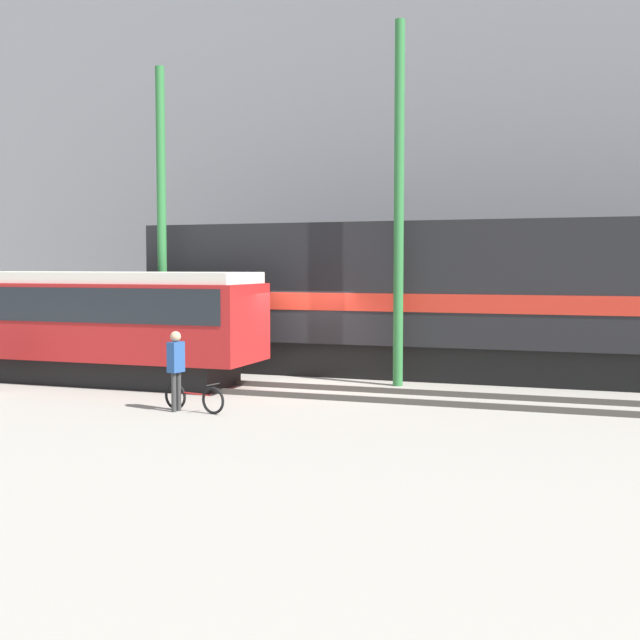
% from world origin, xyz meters
% --- Properties ---
extents(ground_plane, '(120.00, 120.00, 0.00)m').
position_xyz_m(ground_plane, '(0.00, 0.00, 0.00)').
color(ground_plane, gray).
extents(track_near, '(60.00, 1.50, 0.14)m').
position_xyz_m(track_near, '(0.00, -1.57, 0.07)').
color(track_near, '#47423D').
rests_on(track_near, ground).
extents(track_far, '(60.00, 1.50, 0.14)m').
position_xyz_m(track_far, '(0.00, 2.62, 0.07)').
color(track_far, '#47423D').
rests_on(track_far, ground).
extents(building_backdrop, '(41.75, 6.00, 15.42)m').
position_xyz_m(building_backdrop, '(0.00, 11.49, 7.71)').
color(building_backdrop, gray).
rests_on(building_backdrop, ground).
extents(freight_locomotive, '(21.17, 3.04, 5.05)m').
position_xyz_m(freight_locomotive, '(5.38, 2.62, 2.34)').
color(freight_locomotive, black).
rests_on(freight_locomotive, ground).
extents(streetcar, '(12.77, 2.54, 3.05)m').
position_xyz_m(streetcar, '(-7.05, -1.57, 1.74)').
color(streetcar, black).
rests_on(streetcar, ground).
extents(bicycle, '(1.65, 0.54, 0.66)m').
position_xyz_m(bicycle, '(-0.65, -4.73, 0.31)').
color(bicycle, black).
rests_on(bicycle, ground).
extents(person, '(0.29, 0.40, 1.78)m').
position_xyz_m(person, '(-1.05, -4.79, 1.09)').
color(person, '#333333').
rests_on(person, ground).
extents(utility_pole_center, '(0.27, 0.27, 9.00)m').
position_xyz_m(utility_pole_center, '(-4.46, 0.53, 4.50)').
color(utility_pole_center, '#2D7238').
rests_on(utility_pole_center, ground).
extents(utility_pole_right, '(0.26, 0.26, 9.63)m').
position_xyz_m(utility_pole_right, '(2.68, 0.53, 4.82)').
color(utility_pole_right, '#2D7238').
rests_on(utility_pole_right, ground).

